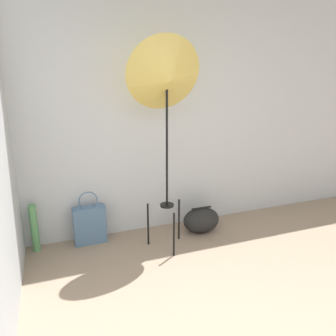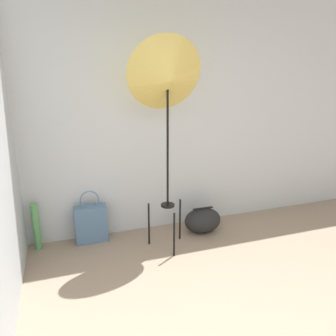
{
  "view_description": "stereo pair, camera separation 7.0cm",
  "coord_description": "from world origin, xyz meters",
  "px_view_note": "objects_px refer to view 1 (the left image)",
  "views": [
    {
      "loc": [
        -1.12,
        -0.77,
        1.76
      ],
      "look_at": [
        -0.17,
        1.83,
        0.94
      ],
      "focal_mm": 35.0,
      "sensor_mm": 36.0,
      "label": 1
    },
    {
      "loc": [
        -1.05,
        -0.79,
        1.76
      ],
      "look_at": [
        -0.17,
        1.83,
        0.94
      ],
      "focal_mm": 35.0,
      "sensor_mm": 36.0,
      "label": 2
    }
  ],
  "objects_px": {
    "photo_umbrella": "(167,79)",
    "tote_bag": "(90,224)",
    "duffel_bag": "(201,220)",
    "paper_roll": "(34,228)"
  },
  "relations": [
    {
      "from": "duffel_bag",
      "to": "paper_roll",
      "type": "height_order",
      "value": "paper_roll"
    },
    {
      "from": "photo_umbrella",
      "to": "duffel_bag",
      "type": "relative_size",
      "value": 4.93
    },
    {
      "from": "photo_umbrella",
      "to": "tote_bag",
      "type": "xyz_separation_m",
      "value": [
        -0.74,
        0.35,
        -1.48
      ]
    },
    {
      "from": "photo_umbrella",
      "to": "paper_roll",
      "type": "height_order",
      "value": "photo_umbrella"
    },
    {
      "from": "tote_bag",
      "to": "duffel_bag",
      "type": "xyz_separation_m",
      "value": [
        1.21,
        -0.18,
        -0.07
      ]
    },
    {
      "from": "tote_bag",
      "to": "paper_roll",
      "type": "xyz_separation_m",
      "value": [
        -0.54,
        0.02,
        0.04
      ]
    },
    {
      "from": "photo_umbrella",
      "to": "tote_bag",
      "type": "relative_size",
      "value": 3.6
    },
    {
      "from": "photo_umbrella",
      "to": "duffel_bag",
      "type": "height_order",
      "value": "photo_umbrella"
    },
    {
      "from": "paper_roll",
      "to": "duffel_bag",
      "type": "bearing_deg",
      "value": -6.61
    },
    {
      "from": "duffel_bag",
      "to": "tote_bag",
      "type": "bearing_deg",
      "value": 171.38
    }
  ]
}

